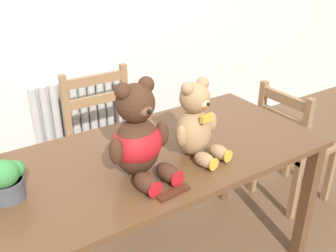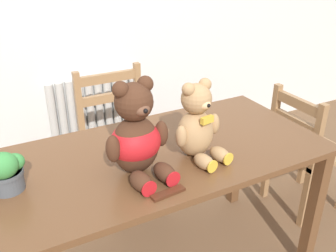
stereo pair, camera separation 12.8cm
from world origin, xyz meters
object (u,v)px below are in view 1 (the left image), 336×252
at_px(potted_plant, 4,179).
at_px(chocolate_bar, 174,193).
at_px(teddy_bear_left, 138,138).
at_px(teddy_bear_right, 196,124).
at_px(wooden_chair_side, 291,144).
at_px(wooden_chair_behind, 109,142).

height_order(potted_plant, chocolate_bar, potted_plant).
bearing_deg(teddy_bear_left, teddy_bear_right, 172.48).
xyz_separation_m(wooden_chair_side, potted_plant, (-1.75, -0.08, 0.43)).
xyz_separation_m(teddy_bear_left, potted_plant, (-0.50, 0.11, -0.07)).
relative_size(wooden_chair_side, chocolate_bar, 5.95).
relative_size(teddy_bear_left, teddy_bear_right, 1.16).
distance_m(teddy_bear_right, chocolate_bar, 0.35).
bearing_deg(chocolate_bar, teddy_bear_right, 38.39).
bearing_deg(teddy_bear_left, potted_plant, -19.87).
bearing_deg(potted_plant, teddy_bear_right, -8.47).
relative_size(teddy_bear_left, potted_plant, 2.30).
xyz_separation_m(wooden_chair_behind, teddy_bear_right, (0.07, -0.83, 0.46)).
distance_m(potted_plant, chocolate_bar, 0.63).
relative_size(wooden_chair_behind, wooden_chair_side, 1.09).
distance_m(wooden_chair_side, teddy_bear_left, 1.36).
height_order(wooden_chair_behind, chocolate_bar, wooden_chair_behind).
relative_size(potted_plant, chocolate_bar, 1.26).
bearing_deg(wooden_chair_behind, potted_plant, 44.59).
relative_size(teddy_bear_right, potted_plant, 1.99).
distance_m(wooden_chair_behind, teddy_bear_left, 0.98).
xyz_separation_m(wooden_chair_behind, chocolate_bar, (-0.19, -1.03, 0.31)).
xyz_separation_m(wooden_chair_behind, wooden_chair_side, (1.02, -0.64, -0.03)).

